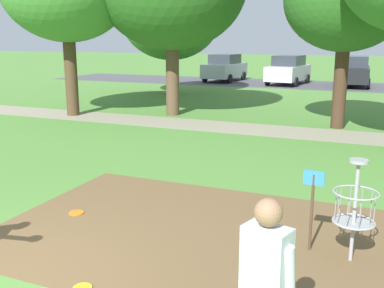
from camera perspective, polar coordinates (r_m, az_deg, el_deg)
name	(u,v)px	position (r m, az deg, el deg)	size (l,w,h in m)	color
dirt_tee_pad	(219,237)	(6.82, 3.43, -11.69)	(6.74, 4.20, 0.01)	brown
disc_golf_basket	(350,206)	(6.23, 19.46, -7.44)	(0.98, 0.58, 1.39)	#9E9EA3
player_foreground_watching	(265,288)	(3.74, 9.33, -17.58)	(0.50, 0.44, 1.71)	#384260
frisbee_by_tee	(76,213)	(7.89, -14.50, -8.48)	(0.25, 0.25, 0.02)	orange
frisbee_mid_grass	(82,288)	(5.69, -13.77, -17.39)	(0.23, 0.23, 0.02)	gold
tree_near_right	(171,17)	(24.00, -2.73, 15.82)	(5.16, 5.16, 6.16)	brown
parking_lot_strip	(309,85)	(29.75, 14.71, 7.29)	(36.00, 6.00, 0.01)	#4C4C51
parked_car_leftmost	(225,68)	(31.36, 4.19, 9.65)	(2.19, 4.31, 1.84)	#B2B7BC
parked_car_center_left	(288,70)	(29.65, 12.16, 9.19)	(2.34, 4.38, 1.84)	silver
parked_car_center_right	(353,71)	(29.44, 19.85, 8.68)	(2.11, 4.27, 1.84)	black
gravel_path	(240,128)	(14.86, 6.11, 2.03)	(40.00, 1.91, 0.00)	gray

